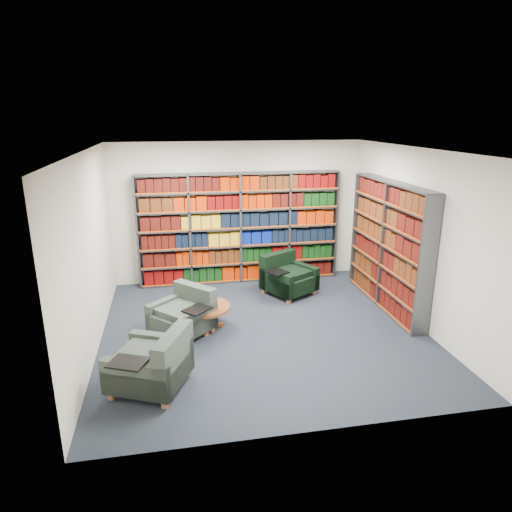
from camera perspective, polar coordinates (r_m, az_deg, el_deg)
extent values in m
cube|color=#1B222C|center=(7.37, 0.88, -9.23)|extent=(5.00, 5.00, 0.01)
cube|color=white|center=(6.62, 0.99, 13.13)|extent=(5.00, 5.00, 0.01)
cube|color=silver|center=(9.26, -2.21, 5.50)|extent=(5.00, 0.01, 2.80)
cube|color=silver|center=(4.58, 7.31, -7.11)|extent=(5.00, 0.01, 2.80)
cube|color=silver|center=(6.83, -20.13, 0.19)|extent=(0.01, 5.00, 2.80)
cube|color=silver|center=(7.75, 19.41, 2.20)|extent=(0.01, 5.00, 2.80)
cube|color=#47494F|center=(9.16, -2.03, 3.46)|extent=(4.00, 0.28, 2.20)
cube|color=silver|center=(9.29, -2.15, 3.64)|extent=(4.00, 0.02, 2.20)
cube|color=#D84C0A|center=(9.04, -1.90, 3.26)|extent=(4.00, 0.01, 2.20)
cube|color=#600504|center=(9.43, -1.97, -2.00)|extent=(3.88, 0.21, 0.29)
cube|color=#3F0B07|center=(9.31, -1.99, 0.14)|extent=(3.88, 0.21, 0.29)
cube|color=#3F0B07|center=(9.21, -2.02, 2.32)|extent=(3.88, 0.21, 0.29)
cube|color=#3F0B07|center=(9.12, -2.04, 4.54)|extent=(3.88, 0.21, 0.29)
cube|color=#481E0A|center=(9.05, -2.07, 6.81)|extent=(3.88, 0.21, 0.29)
cube|color=#3F0B07|center=(8.99, -2.09, 9.11)|extent=(3.88, 0.21, 0.29)
cube|color=#47494F|center=(8.25, 16.18, 1.22)|extent=(0.28, 2.50, 2.20)
cube|color=silver|center=(8.31, 16.98, 1.26)|extent=(0.02, 2.50, 2.20)
cube|color=#D84C0A|center=(8.20, 15.37, 1.18)|extent=(0.02, 2.50, 2.20)
cube|color=#481E0A|center=(8.54, 15.67, -4.73)|extent=(0.21, 2.38, 0.29)
cube|color=#481E0A|center=(8.42, 15.87, -2.41)|extent=(0.21, 2.38, 0.29)
cube|color=#3F0B07|center=(8.30, 16.07, -0.03)|extent=(0.21, 2.38, 0.29)
cube|color=#481E0A|center=(8.21, 16.28, 2.42)|extent=(0.21, 2.38, 0.29)
cube|color=#481E0A|center=(8.13, 16.50, 4.92)|extent=(0.21, 2.38, 0.29)
cube|color=#3F0B07|center=(8.06, 16.72, 7.46)|extent=(0.21, 2.38, 0.29)
cube|color=#081C35|center=(7.23, -9.22, -7.94)|extent=(1.12, 1.12, 0.28)
cube|color=#081C35|center=(7.36, -7.59, -5.91)|extent=(0.67, 0.70, 0.63)
cube|color=#081C35|center=(7.43, -11.08, -6.75)|extent=(0.66, 0.63, 0.42)
cube|color=#081C35|center=(6.99, -7.29, -8.14)|extent=(0.66, 0.63, 0.42)
cube|color=black|center=(6.84, -7.35, -6.63)|extent=(0.49, 0.48, 0.02)
cube|color=#9F6640|center=(7.34, -12.79, -9.38)|extent=(0.09, 0.09, 0.09)
cube|color=#9F6640|center=(6.90, -9.15, -10.93)|extent=(0.09, 0.09, 0.09)
cube|color=#9F6640|center=(7.73, -9.16, -7.74)|extent=(0.09, 0.09, 0.09)
cube|color=#9F6640|center=(7.32, -5.51, -9.08)|extent=(0.09, 0.09, 0.09)
cube|color=black|center=(8.72, 4.15, -3.24)|extent=(1.12, 1.12, 0.29)
cube|color=black|center=(8.87, 2.71, -1.60)|extent=(0.80, 0.57, 0.66)
cube|color=black|center=(8.46, 2.50, -3.32)|extent=(0.53, 0.77, 0.44)
cube|color=black|center=(8.93, 5.72, -2.28)|extent=(0.53, 0.77, 0.44)
cube|color=black|center=(8.32, 2.51, -1.95)|extent=(0.47, 0.50, 0.02)
cube|color=#9F6640|center=(8.34, 4.13, -5.61)|extent=(0.09, 0.09, 0.09)
cube|color=#9F6640|center=(8.80, 7.24, -4.46)|extent=(0.09, 0.09, 0.09)
cube|color=#9F6640|center=(8.79, 1.00, -4.35)|extent=(0.09, 0.09, 0.09)
cube|color=#9F6640|center=(9.23, 4.11, -3.32)|extent=(0.09, 0.09, 0.09)
cube|color=#081C35|center=(5.99, -13.14, -13.64)|extent=(1.13, 1.13, 0.30)
cube|color=#081C35|center=(5.77, -10.25, -12.57)|extent=(0.52, 0.85, 0.68)
cube|color=#081C35|center=(6.23, -11.70, -11.45)|extent=(0.83, 0.47, 0.45)
cube|color=#081C35|center=(5.69, -14.85, -14.71)|extent=(0.83, 0.47, 0.45)
cube|color=black|center=(5.55, -15.72, -12.69)|extent=(0.51, 0.47, 0.02)
cube|color=#9F6640|center=(6.51, -14.46, -13.13)|extent=(0.09, 0.09, 0.09)
cube|color=#9F6640|center=(6.00, -17.67, -16.26)|extent=(0.09, 0.09, 0.09)
cube|color=#9F6640|center=(6.23, -8.57, -14.18)|extent=(0.09, 0.09, 0.09)
cube|color=#9F6640|center=(5.70, -11.32, -17.65)|extent=(0.09, 0.09, 0.09)
cylinder|color=#98401E|center=(7.32, -6.46, -6.36)|extent=(0.82, 0.82, 0.05)
cylinder|color=#98401E|center=(7.39, -6.42, -7.65)|extent=(0.11, 0.11, 0.33)
cube|color=#98401E|center=(7.45, -6.38, -8.66)|extent=(0.59, 0.07, 0.05)
cube|color=#98401E|center=(7.45, -6.38, -8.66)|extent=(0.07, 0.59, 0.05)
cube|color=black|center=(7.31, -6.47, -6.17)|extent=(0.09, 0.05, 0.01)
cube|color=white|center=(7.27, -6.49, -5.48)|extent=(0.13, 0.01, 0.18)
cube|color=#145926|center=(7.28, -6.50, -5.46)|extent=(0.14, 0.00, 0.19)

